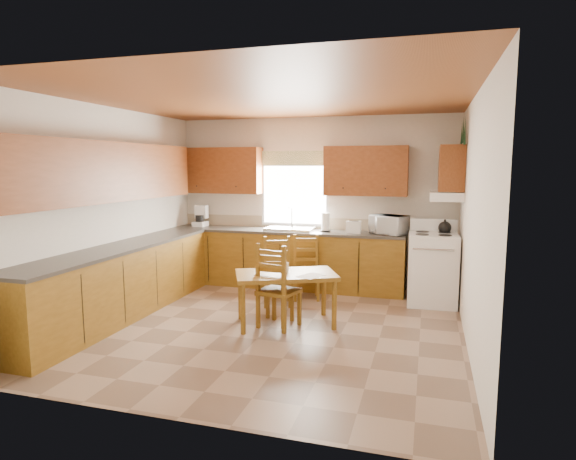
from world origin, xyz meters
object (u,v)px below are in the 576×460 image
(stove, at_px, (432,269))
(microwave, at_px, (389,225))
(chair_near_left, at_px, (275,287))
(chair_far_left, at_px, (306,268))
(dining_table, at_px, (286,299))
(chair_far_right, at_px, (277,272))
(chair_near_right, at_px, (279,285))

(stove, height_order, microwave, microwave)
(chair_near_left, bearing_deg, stove, -138.12)
(chair_near_left, xyz_separation_m, chair_far_left, (0.10, 1.18, -0.00))
(microwave, height_order, chair_far_left, microwave)
(dining_table, distance_m, chair_far_left, 1.18)
(dining_table, height_order, chair_far_right, chair_far_right)
(chair_near_right, distance_m, chair_far_right, 0.93)
(stove, relative_size, chair_far_left, 1.06)
(dining_table, xyz_separation_m, chair_far_right, (-0.35, 0.76, 0.15))
(microwave, bearing_deg, stove, -2.33)
(chair_near_right, bearing_deg, microwave, -105.69)
(dining_table, distance_m, chair_far_right, 0.85)
(microwave, height_order, chair_near_left, microwave)
(chair_far_left, relative_size, chair_far_right, 0.98)
(stove, height_order, dining_table, stove)
(chair_far_left, height_order, chair_far_right, chair_far_right)
(stove, distance_m, chair_near_right, 2.35)
(dining_table, height_order, chair_far_left, chair_far_left)
(chair_far_right, bearing_deg, chair_near_left, -93.61)
(microwave, relative_size, chair_far_right, 0.50)
(stove, xyz_separation_m, chair_far_right, (-2.07, -0.67, -0.02))
(microwave, distance_m, chair_far_right, 1.84)
(chair_far_left, bearing_deg, microwave, 11.26)
(chair_near_left, bearing_deg, chair_far_left, -90.75)
(dining_table, relative_size, chair_near_right, 1.17)
(chair_far_left, xyz_separation_m, chair_far_right, (-0.31, -0.41, 0.01))
(microwave, relative_size, chair_far_left, 0.51)
(chair_near_right, bearing_deg, chair_far_left, -75.34)
(microwave, distance_m, dining_table, 2.20)
(chair_near_right, bearing_deg, chair_far_right, -55.86)
(microwave, bearing_deg, chair_near_right, -96.10)
(stove, relative_size, chair_near_right, 0.96)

